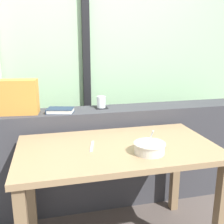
{
  "coord_description": "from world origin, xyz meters",
  "views": [
    {
      "loc": [
        -0.33,
        -1.51,
        1.36
      ],
      "look_at": [
        0.14,
        0.46,
        0.84
      ],
      "focal_mm": 42.56,
      "sensor_mm": 36.0,
      "label": 1
    }
  ],
  "objects_px": {
    "breakfast_table": "(117,162)",
    "coaster_square": "(101,108)",
    "fork_utensil": "(92,146)",
    "soup_bowl": "(150,148)",
    "throw_pillow": "(16,97)",
    "juice_glass": "(101,102)",
    "closed_book": "(60,110)"
  },
  "relations": [
    {
      "from": "breakfast_table",
      "to": "coaster_square",
      "type": "height_order",
      "value": "coaster_square"
    },
    {
      "from": "breakfast_table",
      "to": "fork_utensil",
      "type": "height_order",
      "value": "fork_utensil"
    },
    {
      "from": "coaster_square",
      "to": "soup_bowl",
      "type": "xyz_separation_m",
      "value": [
        0.14,
        -0.73,
        -0.08
      ]
    },
    {
      "from": "breakfast_table",
      "to": "throw_pillow",
      "type": "bearing_deg",
      "value": 139.51
    },
    {
      "from": "juice_glass",
      "to": "closed_book",
      "type": "relative_size",
      "value": 0.41
    },
    {
      "from": "throw_pillow",
      "to": "closed_book",
      "type": "bearing_deg",
      "value": -7.18
    },
    {
      "from": "breakfast_table",
      "to": "throw_pillow",
      "type": "relative_size",
      "value": 3.88
    },
    {
      "from": "soup_bowl",
      "to": "fork_utensil",
      "type": "xyz_separation_m",
      "value": [
        -0.31,
        0.18,
        -0.03
      ]
    },
    {
      "from": "juice_glass",
      "to": "closed_book",
      "type": "xyz_separation_m",
      "value": [
        -0.34,
        -0.07,
        -0.03
      ]
    },
    {
      "from": "soup_bowl",
      "to": "closed_book",
      "type": "bearing_deg",
      "value": 125.77
    },
    {
      "from": "juice_glass",
      "to": "fork_utensil",
      "type": "relative_size",
      "value": 0.55
    },
    {
      "from": "throw_pillow",
      "to": "soup_bowl",
      "type": "xyz_separation_m",
      "value": [
        0.8,
        -0.7,
        -0.21
      ]
    },
    {
      "from": "soup_bowl",
      "to": "fork_utensil",
      "type": "relative_size",
      "value": 1.1
    },
    {
      "from": "throw_pillow",
      "to": "juice_glass",
      "type": "bearing_deg",
      "value": 2.75
    },
    {
      "from": "coaster_square",
      "to": "juice_glass",
      "type": "relative_size",
      "value": 1.07
    },
    {
      "from": "breakfast_table",
      "to": "closed_book",
      "type": "xyz_separation_m",
      "value": [
        -0.32,
        0.51,
        0.23
      ]
    },
    {
      "from": "juice_glass",
      "to": "closed_book",
      "type": "distance_m",
      "value": 0.35
    },
    {
      "from": "closed_book",
      "to": "fork_utensil",
      "type": "xyz_separation_m",
      "value": [
        0.17,
        -0.49,
        -0.12
      ]
    },
    {
      "from": "closed_book",
      "to": "throw_pillow",
      "type": "height_order",
      "value": "throw_pillow"
    },
    {
      "from": "coaster_square",
      "to": "throw_pillow",
      "type": "relative_size",
      "value": 0.31
    },
    {
      "from": "breakfast_table",
      "to": "closed_book",
      "type": "relative_size",
      "value": 5.42
    },
    {
      "from": "breakfast_table",
      "to": "juice_glass",
      "type": "distance_m",
      "value": 0.64
    },
    {
      "from": "closed_book",
      "to": "fork_utensil",
      "type": "height_order",
      "value": "closed_book"
    },
    {
      "from": "juice_glass",
      "to": "soup_bowl",
      "type": "xyz_separation_m",
      "value": [
        0.14,
        -0.73,
        -0.12
      ]
    },
    {
      "from": "throw_pillow",
      "to": "soup_bowl",
      "type": "bearing_deg",
      "value": -41.43
    },
    {
      "from": "breakfast_table",
      "to": "closed_book",
      "type": "distance_m",
      "value": 0.65
    },
    {
      "from": "breakfast_table",
      "to": "fork_utensil",
      "type": "xyz_separation_m",
      "value": [
        -0.16,
        0.02,
        0.11
      ]
    },
    {
      "from": "juice_glass",
      "to": "throw_pillow",
      "type": "distance_m",
      "value": 0.66
    },
    {
      "from": "coaster_square",
      "to": "closed_book",
      "type": "bearing_deg",
      "value": -167.98
    },
    {
      "from": "closed_book",
      "to": "fork_utensil",
      "type": "bearing_deg",
      "value": -71.14
    },
    {
      "from": "soup_bowl",
      "to": "fork_utensil",
      "type": "bearing_deg",
      "value": 150.32
    },
    {
      "from": "coaster_square",
      "to": "fork_utensil",
      "type": "relative_size",
      "value": 0.59
    }
  ]
}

